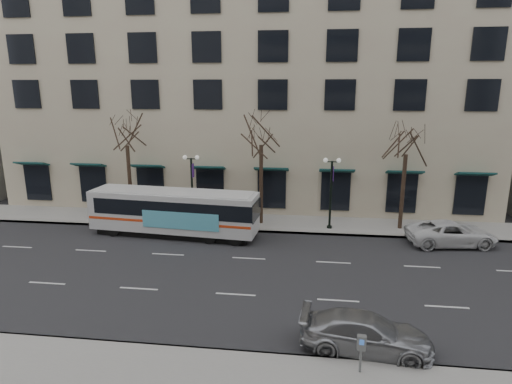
% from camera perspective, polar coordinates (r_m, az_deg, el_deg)
% --- Properties ---
extents(ground, '(160.00, 160.00, 0.00)m').
position_cam_1_polar(ground, '(23.79, -1.77, -10.96)').
color(ground, black).
rests_on(ground, ground).
extents(sidewalk_far, '(80.00, 4.00, 0.15)m').
position_cam_1_polar(sidewalk_far, '(31.94, 9.68, -4.40)').
color(sidewalk_far, gray).
rests_on(sidewalk_far, ground).
extents(building_hotel, '(40.00, 20.00, 24.00)m').
position_cam_1_polar(building_hotel, '(42.71, -0.15, 16.59)').
color(building_hotel, tan).
rests_on(building_hotel, ground).
extents(tree_far_left, '(3.60, 3.60, 8.34)m').
position_cam_1_polar(tree_far_left, '(33.13, -16.92, 7.59)').
color(tree_far_left, black).
rests_on(tree_far_left, ground).
extents(tree_far_mid, '(3.60, 3.60, 8.55)m').
position_cam_1_polar(tree_far_mid, '(30.47, 0.70, 8.07)').
color(tree_far_mid, black).
rests_on(tree_far_mid, ground).
extents(tree_far_right, '(3.60, 3.60, 8.06)m').
position_cam_1_polar(tree_far_right, '(31.04, 19.49, 6.49)').
color(tree_far_right, black).
rests_on(tree_far_right, ground).
extents(lamp_post_left, '(1.22, 0.45, 5.21)m').
position_cam_1_polar(lamp_post_left, '(31.49, -8.51, 0.80)').
color(lamp_post_left, black).
rests_on(lamp_post_left, ground).
extents(lamp_post_right, '(1.22, 0.45, 5.21)m').
position_cam_1_polar(lamp_post_right, '(30.40, 9.97, 0.26)').
color(lamp_post_right, black).
rests_on(lamp_post_right, ground).
extents(city_bus, '(11.74, 3.54, 3.14)m').
position_cam_1_polar(city_bus, '(29.74, -10.77, -2.53)').
color(city_bus, silver).
rests_on(city_bus, ground).
extents(silver_car, '(5.24, 2.54, 1.47)m').
position_cam_1_polar(silver_car, '(17.90, 14.42, -17.77)').
color(silver_car, '#9FA1A6').
rests_on(silver_car, ground).
extents(white_pickup, '(5.90, 3.30, 1.56)m').
position_cam_1_polar(white_pickup, '(30.47, 24.57, -5.02)').
color(white_pickup, silver).
rests_on(white_pickup, ground).
extents(pay_station, '(0.33, 0.23, 1.44)m').
position_cam_1_polar(pay_station, '(16.29, 13.88, -19.28)').
color(pay_station, slate).
rests_on(pay_station, sidewalk_near).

